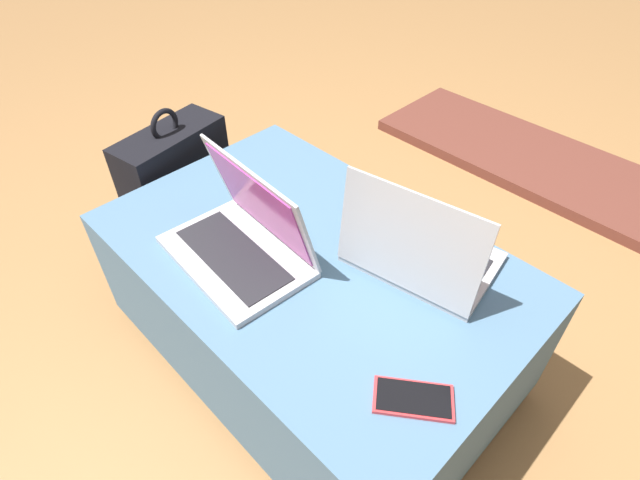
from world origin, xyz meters
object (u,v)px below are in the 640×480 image
at_px(laptop_near, 244,238).
at_px(backpack, 179,194).
at_px(cell_phone, 413,399).
at_px(laptop_far, 419,252).

height_order(laptop_near, backpack, laptop_near).
distance_m(laptop_near, cell_phone, 0.52).
relative_size(laptop_far, backpack, 0.67).
bearing_deg(laptop_far, backpack, -1.96).
xyz_separation_m(laptop_far, backpack, (-0.86, -0.12, -0.24)).
distance_m(cell_phone, backpack, 1.09).
distance_m(laptop_far, cell_phone, 0.34).
xyz_separation_m(laptop_near, backpack, (-0.55, 0.13, -0.24)).
xyz_separation_m(laptop_near, cell_phone, (0.51, -0.02, -0.04)).
bearing_deg(backpack, cell_phone, 72.08).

